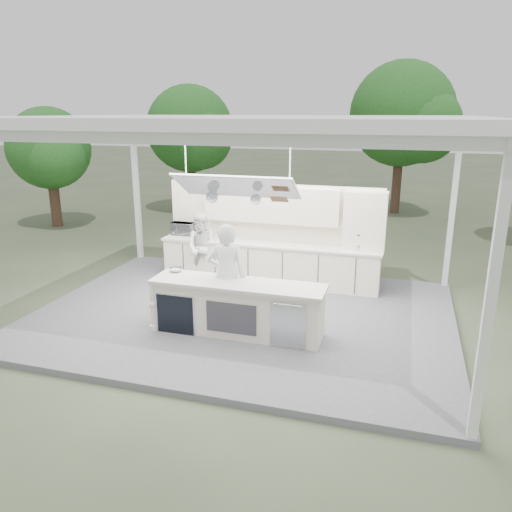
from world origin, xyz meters
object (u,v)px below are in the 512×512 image
(back_counter, at_px, (269,263))
(head_chef, at_px, (226,276))
(sous_chef, at_px, (203,248))
(demo_island, at_px, (236,308))

(back_counter, distance_m, head_chef, 2.65)
(back_counter, height_order, sous_chef, sous_chef)
(demo_island, height_order, sous_chef, sous_chef)
(demo_island, relative_size, back_counter, 0.61)
(demo_island, distance_m, back_counter, 2.82)
(demo_island, bearing_deg, head_chef, 140.69)
(sous_chef, bearing_deg, demo_island, -61.56)
(demo_island, height_order, head_chef, head_chef)
(demo_island, xyz_separation_m, back_counter, (-0.18, 2.81, 0.00))
(back_counter, relative_size, head_chef, 2.62)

